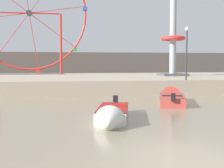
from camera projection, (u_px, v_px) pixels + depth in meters
ground_plane at (188, 160)px, 7.65m from camera, size 240.00×240.00×0.00m
quay_promenade at (96, 81)px, 32.27m from camera, size 110.00×19.50×1.14m
distant_town_skyline at (85, 65)px, 52.46m from camera, size 140.00×3.00×4.40m
motorboat_faded_red at (171, 98)px, 19.05m from camera, size 2.80×5.01×1.34m
motorboat_pale_grey at (112, 116)px, 12.49m from camera, size 2.20×4.69×1.21m
ferris_wheel_red_frame at (29, 15)px, 36.06m from camera, size 14.14×1.20×14.44m
drop_tower_steel_tower at (173, 36)px, 32.35m from camera, size 2.80×2.80×11.19m
promenade_lamp_near at (187, 46)px, 23.87m from camera, size 0.32×0.32×4.28m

